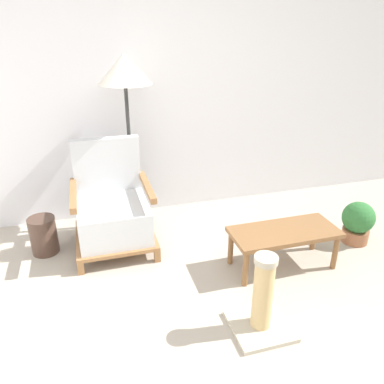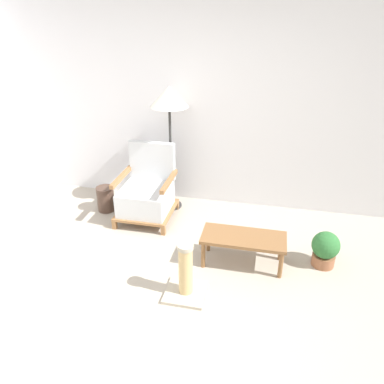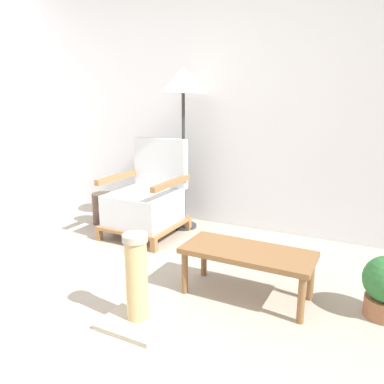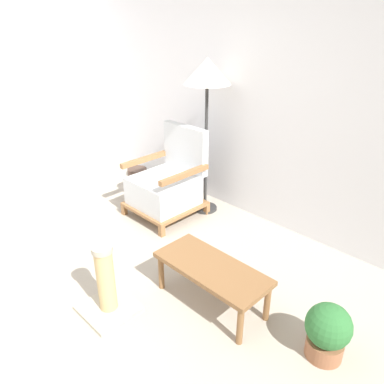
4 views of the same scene
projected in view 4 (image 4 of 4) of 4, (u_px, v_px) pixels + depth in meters
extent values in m
plane|color=#A89E8E|center=(44.00, 332.00, 2.52)|extent=(14.00, 14.00, 0.00)
cube|color=silver|center=(264.00, 84.00, 3.43)|extent=(8.00, 0.06, 2.70)
cube|color=olive|center=(124.00, 210.00, 3.97)|extent=(0.05, 0.05, 0.11)
cube|color=olive|center=(162.00, 231.00, 3.58)|extent=(0.05, 0.05, 0.11)
cube|color=olive|center=(169.00, 192.00, 4.37)|extent=(0.05, 0.05, 0.11)
cube|color=olive|center=(207.00, 209.00, 3.98)|extent=(0.05, 0.05, 0.11)
cube|color=olive|center=(165.00, 204.00, 3.95)|extent=(0.66, 0.68, 0.03)
cube|color=silver|center=(163.00, 191.00, 3.87)|extent=(0.58, 0.58, 0.29)
cube|color=silver|center=(185.00, 148.00, 3.90)|extent=(0.58, 0.08, 0.48)
cube|color=olive|center=(145.00, 159.00, 3.96)|extent=(0.05, 0.62, 0.05)
cube|color=olive|center=(185.00, 175.00, 3.57)|extent=(0.05, 0.62, 0.05)
cylinder|color=#2D2D2D|center=(205.00, 208.00, 4.09)|extent=(0.26, 0.26, 0.03)
cylinder|color=#2D2D2D|center=(206.00, 150.00, 3.80)|extent=(0.03, 0.03, 1.31)
cone|color=silver|center=(207.00, 71.00, 3.47)|extent=(0.45, 0.45, 0.24)
cube|color=brown|center=(212.00, 268.00, 2.64)|extent=(0.85, 0.38, 0.04)
cylinder|color=brown|center=(161.00, 272.00, 2.87)|extent=(0.04, 0.04, 0.29)
cylinder|color=brown|center=(240.00, 326.00, 2.38)|extent=(0.04, 0.04, 0.29)
cylinder|color=brown|center=(189.00, 256.00, 3.06)|extent=(0.04, 0.04, 0.29)
cylinder|color=brown|center=(267.00, 303.00, 2.56)|extent=(0.04, 0.04, 0.29)
cylinder|color=#473328|center=(138.00, 182.00, 4.36)|extent=(0.22, 0.22, 0.33)
cylinder|color=#935B3D|center=(324.00, 348.00, 2.33)|extent=(0.23, 0.23, 0.12)
sphere|color=#2D6B33|center=(329.00, 326.00, 2.25)|extent=(0.28, 0.28, 0.28)
cube|color=#B2A893|center=(109.00, 308.00, 2.70)|extent=(0.37, 0.37, 0.03)
cylinder|color=tan|center=(106.00, 280.00, 2.59)|extent=(0.13, 0.13, 0.48)
cylinder|color=#B2A893|center=(102.00, 249.00, 2.48)|extent=(0.15, 0.15, 0.04)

